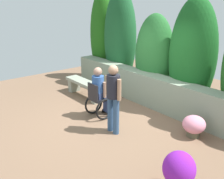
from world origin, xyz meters
name	(u,v)px	position (x,y,z in m)	size (l,w,h in m)	color
ground_plane	(116,121)	(0.00, 0.00, 0.00)	(10.72, 10.72, 0.00)	brown
stone_retaining_wall	(156,92)	(0.00, 1.49, 0.45)	(7.01, 0.49, 0.91)	gray
hedge_backdrop	(165,51)	(-0.25, 2.07, 1.49)	(7.70, 0.96, 3.30)	#216117
stone_bench	(85,86)	(-1.97, 0.39, 0.33)	(1.67, 0.40, 0.49)	gray
person_in_wheelchair	(100,94)	(-0.48, -0.12, 0.62)	(0.53, 0.66, 1.33)	black
person_standing_companion	(113,95)	(0.40, -0.40, 0.92)	(0.49, 0.30, 1.59)	#314F75
flower_pot_purple_near	(179,172)	(2.56, -0.86, 0.36)	(0.52, 0.52, 0.71)	#B94E2B
flower_pot_terracotta_by_wall	(194,125)	(1.69, 0.85, 0.27)	(0.51, 0.51, 0.49)	brown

